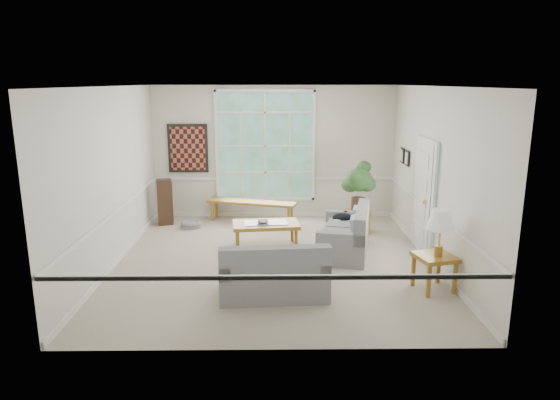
{
  "coord_description": "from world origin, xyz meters",
  "views": [
    {
      "loc": [
        -0.01,
        -8.31,
        3.08
      ],
      "look_at": [
        0.1,
        0.2,
        1.05
      ],
      "focal_mm": 32.0,
      "sensor_mm": 36.0,
      "label": 1
    }
  ],
  "objects_px": {
    "loveseat_front": "(273,268)",
    "coffee_table": "(266,235)",
    "loveseat_right": "(344,230)",
    "side_table": "(434,272)",
    "end_table": "(359,221)"
  },
  "relations": [
    {
      "from": "loveseat_right",
      "to": "end_table",
      "type": "relative_size",
      "value": 3.41
    },
    {
      "from": "end_table",
      "to": "loveseat_right",
      "type": "bearing_deg",
      "value": -110.45
    },
    {
      "from": "loveseat_front",
      "to": "end_table",
      "type": "distance_m",
      "value": 3.63
    },
    {
      "from": "loveseat_right",
      "to": "coffee_table",
      "type": "height_order",
      "value": "loveseat_right"
    },
    {
      "from": "side_table",
      "to": "loveseat_front",
      "type": "bearing_deg",
      "value": -176.14
    },
    {
      "from": "loveseat_front",
      "to": "end_table",
      "type": "bearing_deg",
      "value": 56.15
    },
    {
      "from": "end_table",
      "to": "side_table",
      "type": "distance_m",
      "value": 3.06
    },
    {
      "from": "loveseat_right",
      "to": "end_table",
      "type": "distance_m",
      "value": 1.43
    },
    {
      "from": "coffee_table",
      "to": "end_table",
      "type": "distance_m",
      "value": 2.13
    },
    {
      "from": "loveseat_front",
      "to": "coffee_table",
      "type": "height_order",
      "value": "loveseat_front"
    },
    {
      "from": "coffee_table",
      "to": "side_table",
      "type": "relative_size",
      "value": 2.24
    },
    {
      "from": "loveseat_right",
      "to": "loveseat_front",
      "type": "height_order",
      "value": "loveseat_right"
    },
    {
      "from": "loveseat_front",
      "to": "coffee_table",
      "type": "xyz_separation_m",
      "value": [
        -0.15,
        2.24,
        -0.19
      ]
    },
    {
      "from": "loveseat_front",
      "to": "loveseat_right",
      "type": "bearing_deg",
      "value": 50.49
    },
    {
      "from": "loveseat_front",
      "to": "side_table",
      "type": "height_order",
      "value": "loveseat_front"
    }
  ]
}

